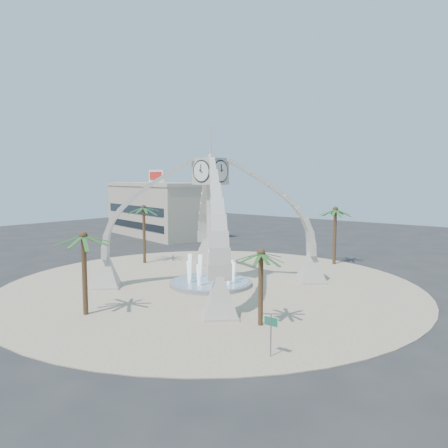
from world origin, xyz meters
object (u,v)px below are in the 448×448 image
Objects in this scene: palm_east at (261,254)px; clock_tower at (211,219)px; palm_south at (83,237)px; street_sign at (271,327)px; palm_north at (335,210)px; palm_west at (144,209)px; fountain at (211,282)px.

clock_tower is at bearing 147.56° from palm_east.
street_sign is (15.30, 2.27, -4.18)m from palm_south.
palm_east is at bearing 127.62° from street_sign.
street_sign is at bearing -37.59° from clock_tower.
palm_east is 13.39m from palm_south.
palm_east is 24.69m from palm_north.
palm_north is at bearing 74.80° from clock_tower.
palm_east is at bearing -22.36° from palm_west.
palm_south is (-1.31, -13.04, 5.73)m from fountain.
fountain reaches higher than street_sign.
fountain is at bearing -13.49° from palm_west.
palm_north reaches higher than palm_south.
palm_north is at bearing 37.55° from palm_west.
clock_tower reaches higher than palm_north.
fountain is 1.07× the size of palm_north.
palm_south is 2.67× the size of street_sign.
palm_south is 16.02m from street_sign.
clock_tower reaches higher than palm_east.
fountain is at bearing 147.56° from palm_east.
palm_west is (-13.62, 3.27, 6.45)m from fountain.
palm_north is at bearing 105.07° from street_sign.
palm_south is at bearing -174.69° from street_sign.
clock_tower is 13.11m from palm_south.
clock_tower is 3.03× the size of palm_east.
palm_south reaches higher than fountain.
palm_east is 0.86× the size of palm_south.
fountain is 3.11× the size of street_sign.
palm_west reaches higher than palm_north.
palm_north is 2.91× the size of street_sign.
palm_west is at bearing 166.51° from fountain.
palm_west reaches higher than palm_south.
clock_tower is at bearing -13.49° from palm_west.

